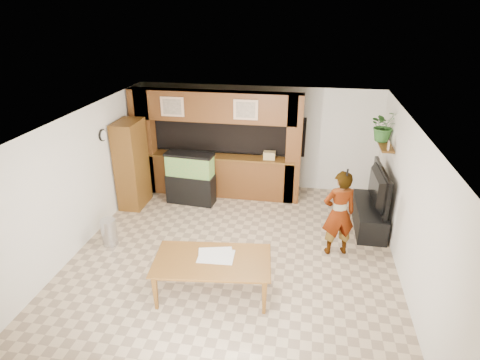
% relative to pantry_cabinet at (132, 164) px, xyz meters
% --- Properties ---
extents(floor, '(6.50, 6.50, 0.00)m').
position_rel_pantry_cabinet_xyz_m(floor, '(2.70, -1.63, -1.02)').
color(floor, tan).
rests_on(floor, ground).
extents(ceiling, '(6.50, 6.50, 0.00)m').
position_rel_pantry_cabinet_xyz_m(ceiling, '(2.70, -1.63, 1.58)').
color(ceiling, white).
rests_on(ceiling, wall_back).
extents(wall_back, '(6.00, 0.00, 6.00)m').
position_rel_pantry_cabinet_xyz_m(wall_back, '(2.70, 1.62, 0.28)').
color(wall_back, white).
rests_on(wall_back, floor).
extents(wall_left, '(0.00, 6.50, 6.50)m').
position_rel_pantry_cabinet_xyz_m(wall_left, '(-0.30, -1.63, 0.28)').
color(wall_left, white).
rests_on(wall_left, floor).
extents(wall_right, '(0.00, 6.50, 6.50)m').
position_rel_pantry_cabinet_xyz_m(wall_right, '(5.70, -1.63, 0.28)').
color(wall_right, white).
rests_on(wall_right, floor).
extents(partition, '(4.20, 0.99, 2.60)m').
position_rel_pantry_cabinet_xyz_m(partition, '(1.75, 1.01, 0.29)').
color(partition, brown).
rests_on(partition, floor).
extents(wall_clock, '(0.05, 0.25, 0.25)m').
position_rel_pantry_cabinet_xyz_m(wall_clock, '(-0.27, -0.63, 0.88)').
color(wall_clock, black).
rests_on(wall_clock, wall_left).
extents(wall_shelf, '(0.25, 0.90, 0.04)m').
position_rel_pantry_cabinet_xyz_m(wall_shelf, '(5.55, 0.32, 0.68)').
color(wall_shelf, brown).
rests_on(wall_shelf, wall_right).
extents(pantry_cabinet, '(0.51, 0.83, 2.04)m').
position_rel_pantry_cabinet_xyz_m(pantry_cabinet, '(0.00, 0.00, 0.00)').
color(pantry_cabinet, brown).
rests_on(pantry_cabinet, floor).
extents(trash_can, '(0.30, 0.30, 0.55)m').
position_rel_pantry_cabinet_xyz_m(trash_can, '(0.21, -1.75, -0.74)').
color(trash_can, '#B2B2B7').
rests_on(trash_can, floor).
extents(aquarium, '(1.13, 0.42, 1.25)m').
position_rel_pantry_cabinet_xyz_m(aquarium, '(1.29, 0.32, -0.41)').
color(aquarium, black).
rests_on(aquarium, floor).
extents(tv_stand, '(0.57, 1.57, 0.52)m').
position_rel_pantry_cabinet_xyz_m(tv_stand, '(5.35, -0.16, -0.76)').
color(tv_stand, black).
rests_on(tv_stand, floor).
extents(television, '(0.27, 1.46, 0.84)m').
position_rel_pantry_cabinet_xyz_m(television, '(5.35, -0.16, -0.08)').
color(television, black).
rests_on(television, tv_stand).
extents(photo_frame, '(0.03, 0.13, 0.18)m').
position_rel_pantry_cabinet_xyz_m(photo_frame, '(5.55, -0.01, 0.79)').
color(photo_frame, tan).
rests_on(photo_frame, wall_shelf).
extents(potted_plant, '(0.75, 0.71, 0.67)m').
position_rel_pantry_cabinet_xyz_m(potted_plant, '(5.52, 0.56, 1.04)').
color(potted_plant, '#2E6428').
rests_on(potted_plant, wall_shelf).
extents(person, '(0.71, 0.56, 1.70)m').
position_rel_pantry_cabinet_xyz_m(person, '(4.61, -1.26, -0.17)').
color(person, tan).
rests_on(person, floor).
extents(microphone, '(0.03, 0.10, 0.15)m').
position_rel_pantry_cabinet_xyz_m(microphone, '(4.66, -1.42, 0.72)').
color(microphone, black).
rests_on(microphone, person).
extents(dining_table, '(1.98, 1.25, 0.66)m').
position_rel_pantry_cabinet_xyz_m(dining_table, '(2.57, -2.87, -0.69)').
color(dining_table, brown).
rests_on(dining_table, floor).
extents(newspaper_a, '(0.63, 0.52, 0.01)m').
position_rel_pantry_cabinet_xyz_m(newspaper_a, '(2.59, -2.67, -0.36)').
color(newspaper_a, silver).
rests_on(newspaper_a, dining_table).
extents(newspaper_b, '(0.60, 0.45, 0.01)m').
position_rel_pantry_cabinet_xyz_m(newspaper_b, '(2.61, -2.73, -0.36)').
color(newspaper_b, silver).
rests_on(newspaper_b, dining_table).
extents(counter_box, '(0.28, 0.19, 0.19)m').
position_rel_pantry_cabinet_xyz_m(counter_box, '(3.09, 0.82, 0.11)').
color(counter_box, '#A18B57').
rests_on(counter_box, partition).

